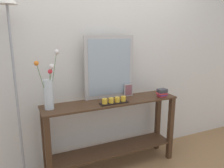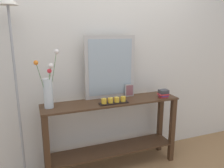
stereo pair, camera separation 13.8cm
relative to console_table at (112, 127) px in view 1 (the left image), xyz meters
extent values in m
cube|color=#997047|center=(0.00, 0.00, -0.52)|extent=(7.00, 6.00, 0.02)
cube|color=silver|center=(0.00, 0.29, 0.84)|extent=(6.40, 0.08, 2.70)
cube|color=#472D1C|center=(0.00, 0.00, 0.31)|extent=(1.56, 0.35, 0.02)
cube|color=#472D1C|center=(0.00, 0.00, -0.28)|extent=(1.50, 0.31, 0.02)
cube|color=#472D1C|center=(-0.74, -0.13, -0.10)|extent=(0.06, 0.06, 0.81)
cube|color=#472D1C|center=(0.74, -0.13, -0.10)|extent=(0.06, 0.06, 0.81)
cube|color=#472D1C|center=(-0.74, 0.13, -0.10)|extent=(0.06, 0.06, 0.81)
cube|color=#472D1C|center=(0.74, 0.13, -0.10)|extent=(0.06, 0.06, 0.81)
cube|color=#B7B2AD|center=(0.03, 0.14, 0.68)|extent=(0.60, 0.03, 0.72)
cube|color=#9EADB7|center=(0.03, 0.13, 0.68)|extent=(0.52, 0.00, 0.64)
cylinder|color=silver|center=(-0.68, 0.02, 0.47)|extent=(0.09, 0.09, 0.30)
cylinder|color=#4C753D|center=(-0.67, 0.00, 0.53)|extent=(0.03, 0.07, 0.37)
sphere|color=red|center=(-0.66, -0.03, 0.71)|extent=(0.04, 0.04, 0.04)
cylinder|color=#4C753D|center=(-0.63, 0.05, 0.61)|extent=(0.12, 0.04, 0.54)
sphere|color=silver|center=(-0.57, 0.07, 0.88)|extent=(0.05, 0.05, 0.05)
cylinder|color=#4C753D|center=(-0.67, -0.01, 0.55)|extent=(0.06, 0.07, 0.42)
sphere|color=silver|center=(-0.64, -0.04, 0.76)|extent=(0.05, 0.05, 0.05)
cylinder|color=#4C753D|center=(-0.73, 0.00, 0.57)|extent=(0.10, 0.04, 0.45)
sphere|color=orange|center=(-0.78, -0.02, 0.79)|extent=(0.04, 0.04, 0.04)
cube|color=black|center=(-0.01, -0.09, 0.33)|extent=(0.32, 0.09, 0.01)
cylinder|color=gold|center=(-0.13, -0.09, 0.36)|extent=(0.06, 0.06, 0.05)
cylinder|color=gold|center=(-0.05, -0.09, 0.36)|extent=(0.06, 0.06, 0.05)
cylinder|color=gold|center=(0.02, -0.09, 0.36)|extent=(0.06, 0.06, 0.05)
cylinder|color=gold|center=(0.10, -0.09, 0.36)|extent=(0.06, 0.06, 0.05)
cube|color=#B7B2AD|center=(0.26, 0.10, 0.40)|extent=(0.11, 0.01, 0.15)
cube|color=#8A5057|center=(0.26, 0.09, 0.40)|extent=(0.09, 0.00, 0.13)
cube|color=#C63338|center=(0.61, -0.09, 0.33)|extent=(0.10, 0.07, 0.02)
cube|color=#663884|center=(0.62, -0.09, 0.35)|extent=(0.10, 0.08, 0.02)
cube|color=#C63338|center=(0.61, -0.10, 0.36)|extent=(0.13, 0.09, 0.02)
cube|color=#424247|center=(0.62, -0.09, 0.38)|extent=(0.11, 0.08, 0.03)
cube|color=#424247|center=(0.61, -0.10, 0.41)|extent=(0.11, 0.08, 0.02)
cylinder|color=#9E9EA3|center=(-0.97, 0.08, 0.41)|extent=(0.02, 0.02, 1.80)
camera|label=1|loc=(-0.96, -2.13, 1.07)|focal=34.96mm
camera|label=2|loc=(-0.83, -2.18, 1.07)|focal=34.96mm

